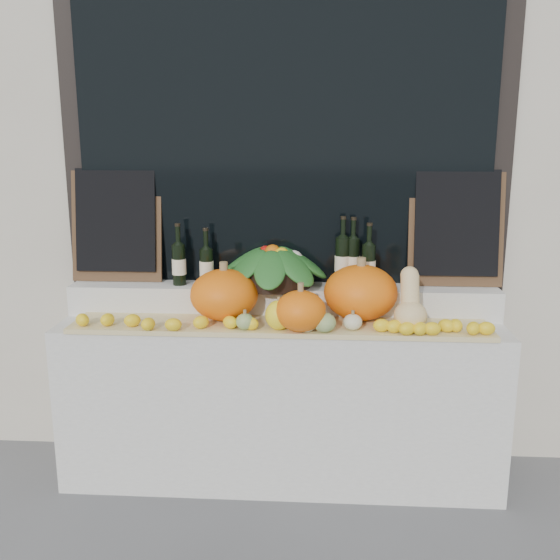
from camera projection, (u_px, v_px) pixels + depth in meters
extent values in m
cube|color=beige|center=(289.00, 62.00, 3.66)|extent=(7.00, 0.90, 4.50)
cube|color=black|center=(284.00, 122.00, 3.30)|extent=(2.40, 0.04, 2.10)
cube|color=black|center=(284.00, 122.00, 3.27)|extent=(2.20, 0.02, 2.00)
cube|color=silver|center=(281.00, 399.00, 3.36)|extent=(2.30, 0.55, 0.88)
cube|color=silver|center=(283.00, 299.00, 3.39)|extent=(2.30, 0.25, 0.16)
cube|color=tan|center=(279.00, 326.00, 3.14)|extent=(2.10, 0.32, 0.02)
ellipsoid|color=orange|center=(224.00, 295.00, 3.18)|extent=(0.42, 0.42, 0.26)
ellipsoid|color=orange|center=(361.00, 292.00, 3.19)|extent=(0.46, 0.46, 0.28)
ellipsoid|color=orange|center=(300.00, 311.00, 3.00)|extent=(0.33, 0.33, 0.20)
ellipsoid|color=#E9C789|center=(410.00, 316.00, 3.02)|extent=(0.16, 0.16, 0.15)
cylinder|color=#E9C789|center=(410.00, 291.00, 3.04)|extent=(0.09, 0.14, 0.18)
sphere|color=#E9C789|center=(410.00, 275.00, 3.07)|extent=(0.09, 0.09, 0.09)
ellipsoid|color=#32691F|center=(324.00, 322.00, 2.99)|extent=(0.11, 0.11, 0.10)
cylinder|color=olive|center=(325.00, 311.00, 2.98)|extent=(0.02, 0.02, 0.02)
ellipsoid|color=#32691F|center=(245.00, 322.00, 3.03)|extent=(0.09, 0.09, 0.08)
cylinder|color=olive|center=(245.00, 311.00, 3.02)|extent=(0.02, 0.02, 0.02)
ellipsoid|color=beige|center=(306.00, 324.00, 3.00)|extent=(0.10, 0.10, 0.08)
cylinder|color=olive|center=(306.00, 314.00, 2.99)|extent=(0.02, 0.02, 0.02)
ellipsoid|color=yellow|center=(279.00, 315.00, 3.03)|extent=(0.13, 0.13, 0.15)
cylinder|color=olive|center=(279.00, 298.00, 3.01)|extent=(0.02, 0.02, 0.02)
ellipsoid|color=beige|center=(353.00, 322.00, 3.03)|extent=(0.09, 0.09, 0.08)
cylinder|color=olive|center=(353.00, 312.00, 3.02)|extent=(0.02, 0.02, 0.02)
cylinder|color=black|center=(273.00, 276.00, 3.35)|extent=(0.41, 0.41, 0.10)
cylinder|color=black|center=(179.00, 265.00, 3.36)|extent=(0.07, 0.07, 0.22)
cylinder|color=black|center=(178.00, 235.00, 3.32)|extent=(0.03, 0.03, 0.10)
cylinder|color=beige|center=(179.00, 266.00, 3.36)|extent=(0.08, 0.08, 0.08)
cylinder|color=black|center=(178.00, 225.00, 3.31)|extent=(0.03, 0.03, 0.02)
cylinder|color=black|center=(207.00, 267.00, 3.36)|extent=(0.07, 0.07, 0.20)
cylinder|color=black|center=(206.00, 240.00, 3.33)|extent=(0.03, 0.03, 0.10)
cylinder|color=beige|center=(207.00, 269.00, 3.36)|extent=(0.08, 0.08, 0.08)
cylinder|color=black|center=(206.00, 229.00, 3.32)|extent=(0.03, 0.03, 0.02)
cylinder|color=black|center=(342.00, 262.00, 3.34)|extent=(0.08, 0.08, 0.26)
cylinder|color=black|center=(343.00, 228.00, 3.30)|extent=(0.03, 0.03, 0.10)
cylinder|color=beige|center=(342.00, 263.00, 3.34)|extent=(0.08, 0.08, 0.08)
cylinder|color=black|center=(343.00, 218.00, 3.29)|extent=(0.03, 0.03, 0.02)
cylinder|color=black|center=(353.00, 262.00, 3.34)|extent=(0.07, 0.07, 0.26)
cylinder|color=black|center=(353.00, 229.00, 3.30)|extent=(0.03, 0.03, 0.10)
cylinder|color=beige|center=(353.00, 264.00, 3.35)|extent=(0.08, 0.08, 0.08)
cylinder|color=black|center=(354.00, 219.00, 3.29)|extent=(0.03, 0.03, 0.02)
cylinder|color=black|center=(368.00, 266.00, 3.28)|extent=(0.07, 0.07, 0.23)
cylinder|color=black|center=(369.00, 235.00, 3.24)|extent=(0.03, 0.03, 0.10)
cylinder|color=beige|center=(368.00, 268.00, 3.28)|extent=(0.08, 0.08, 0.08)
cylinder|color=black|center=(370.00, 224.00, 3.23)|extent=(0.03, 0.03, 0.02)
cube|color=#4C331E|center=(117.00, 225.00, 3.43)|extent=(0.50, 0.11, 0.62)
cube|color=black|center=(116.00, 220.00, 3.41)|extent=(0.44, 0.10, 0.56)
cube|color=#4C331E|center=(456.00, 228.00, 3.31)|extent=(0.50, 0.11, 0.62)
cube|color=black|center=(457.00, 223.00, 3.29)|extent=(0.44, 0.10, 0.56)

